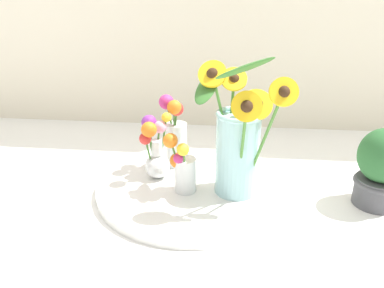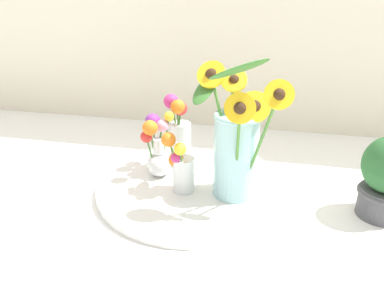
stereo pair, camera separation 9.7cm
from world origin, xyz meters
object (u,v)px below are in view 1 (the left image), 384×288
serving_tray (192,186)px  potted_plant (381,167)px  vase_small_center (182,167)px  vase_bulb_right (155,149)px  mason_jar_sunflowers (238,143)px  vase_small_back (175,134)px

serving_tray → potted_plant: (0.47, -0.03, 0.09)m
vase_small_center → vase_bulb_right: bearing=139.0°
vase_small_center → mason_jar_sunflowers: bearing=4.6°
mason_jar_sunflowers → vase_small_center: (-0.14, -0.01, -0.07)m
potted_plant → vase_small_center: bearing=-177.3°
vase_bulb_right → vase_small_back: 0.09m
serving_tray → mason_jar_sunflowers: 0.19m
vase_small_back → potted_plant: vase_small_back is taller
mason_jar_sunflowers → potted_plant: 0.36m
serving_tray → vase_bulb_right: (-0.10, 0.02, 0.09)m
vase_small_center → vase_small_back: 0.15m
mason_jar_sunflowers → vase_small_back: size_ratio=1.76×
vase_small_center → vase_small_back: (-0.04, 0.15, 0.03)m
vase_small_back → vase_bulb_right: bearing=-120.6°
serving_tray → potted_plant: size_ratio=2.51×
serving_tray → vase_bulb_right: 0.14m
serving_tray → mason_jar_sunflowers: size_ratio=1.37×
vase_bulb_right → vase_small_back: bearing=59.4°
serving_tray → vase_small_back: vase_small_back is taller
serving_tray → vase_small_center: 0.10m
vase_small_center → serving_tray: bearing=67.6°
mason_jar_sunflowers → potted_plant: size_ratio=1.82×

